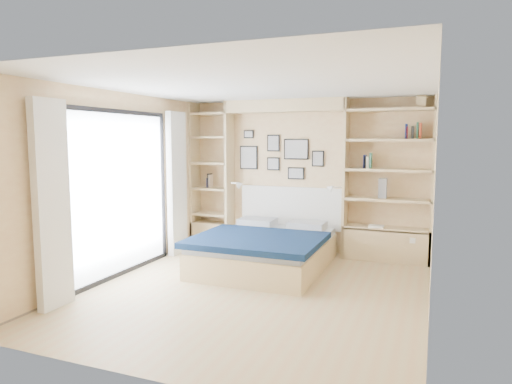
% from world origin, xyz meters
% --- Properties ---
extents(ground, '(4.50, 4.50, 0.00)m').
position_xyz_m(ground, '(0.00, 0.00, 0.00)').
color(ground, tan).
rests_on(ground, ground).
extents(room_shell, '(4.50, 4.50, 4.50)m').
position_xyz_m(room_shell, '(-0.39, 1.52, 1.08)').
color(room_shell, '#DDC08A').
rests_on(room_shell, ground).
extents(bed, '(1.75, 2.29, 1.07)m').
position_xyz_m(bed, '(-0.24, 1.04, 0.28)').
color(bed, '#D4B983').
rests_on(bed, ground).
extents(photo_gallery, '(1.48, 0.02, 0.82)m').
position_xyz_m(photo_gallery, '(-0.45, 2.22, 1.60)').
color(photo_gallery, black).
rests_on(photo_gallery, ground).
extents(reading_lamps, '(1.92, 0.12, 0.15)m').
position_xyz_m(reading_lamps, '(-0.30, 2.00, 1.10)').
color(reading_lamps, silver).
rests_on(reading_lamps, ground).
extents(shelf_decor, '(3.58, 0.23, 2.03)m').
position_xyz_m(shelf_decor, '(1.06, 2.07, 1.68)').
color(shelf_decor, navy).
rests_on(shelf_decor, ground).
extents(deck, '(3.20, 4.00, 0.05)m').
position_xyz_m(deck, '(-3.60, 0.00, 0.00)').
color(deck, '#746656').
rests_on(deck, ground).
extents(deck_chair, '(0.59, 0.76, 0.67)m').
position_xyz_m(deck_chair, '(-3.60, 0.62, 0.32)').
color(deck_chair, tan).
rests_on(deck_chair, ground).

